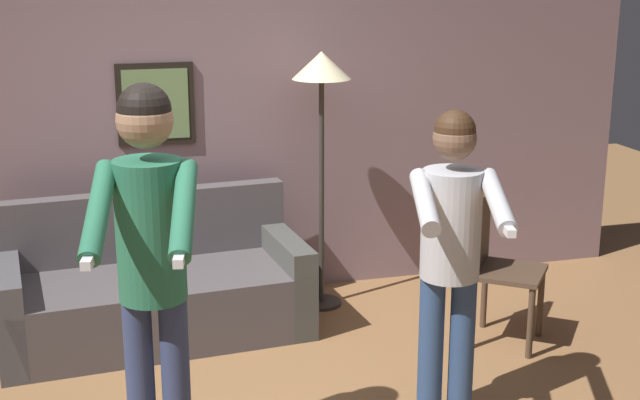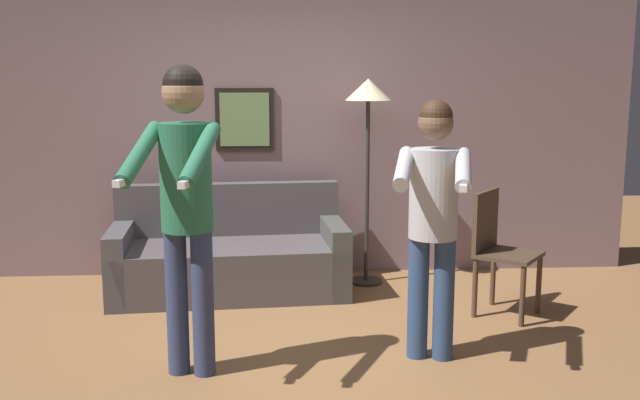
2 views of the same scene
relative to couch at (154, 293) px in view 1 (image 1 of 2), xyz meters
The scene contains 6 objects.
back_wall_assembly 1.26m from the couch, 56.13° to the left, with size 6.40×0.09×2.60m.
couch is the anchor object (origin of this frame).
torchiere_lamp 1.71m from the couch, ahead, with size 0.39×0.39×1.76m.
person_standing_left 1.89m from the couch, 94.42° to the right, with size 0.53×0.75×1.84m.
person_standing_right 2.15m from the couch, 48.28° to the right, with size 0.54×0.73×1.63m.
dining_chair_distant 2.16m from the couch, 18.15° to the right, with size 0.59×0.59×0.93m.
Camera 1 is at (-0.82, -3.98, 2.33)m, focal length 50.00 mm.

